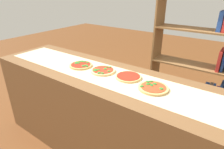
# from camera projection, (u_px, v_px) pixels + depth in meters

# --- Properties ---
(counter) EXTENTS (2.69, 0.68, 0.93)m
(counter) POSITION_uv_depth(u_px,v_px,m) (112.00, 119.00, 1.92)
(counter) COLOR brown
(counter) RESTS_ON ground_plane
(parchment_paper) EXTENTS (2.53, 0.42, 0.00)m
(parchment_paper) POSITION_uv_depth(u_px,v_px,m) (112.00, 76.00, 1.73)
(parchment_paper) COLOR beige
(parchment_paper) RESTS_ON counter
(pizza_spinach_0) EXTENTS (0.23, 0.23, 0.03)m
(pizza_spinach_0) POSITION_uv_depth(u_px,v_px,m) (81.00, 65.00, 1.95)
(pizza_spinach_0) COLOR tan
(pizza_spinach_0) RESTS_ON parchment_paper
(pizza_spinach_1) EXTENTS (0.23, 0.23, 0.03)m
(pizza_spinach_1) POSITION_uv_depth(u_px,v_px,m) (103.00, 71.00, 1.82)
(pizza_spinach_1) COLOR #E5C17F
(pizza_spinach_1) RESTS_ON parchment_paper
(pizza_plain_2) EXTENTS (0.23, 0.23, 0.02)m
(pizza_plain_2) POSITION_uv_depth(u_px,v_px,m) (128.00, 77.00, 1.70)
(pizza_plain_2) COLOR #DBB26B
(pizza_plain_2) RESTS_ON parchment_paper
(pizza_spinach_3) EXTENTS (0.24, 0.24, 0.02)m
(pizza_spinach_3) POSITION_uv_depth(u_px,v_px,m) (153.00, 88.00, 1.51)
(pizza_spinach_3) COLOR tan
(pizza_spinach_3) RESTS_ON parchment_paper
(bookshelf) EXTENTS (0.90, 0.28, 1.66)m
(bookshelf) POSITION_uv_depth(u_px,v_px,m) (202.00, 69.00, 2.23)
(bookshelf) COLOR brown
(bookshelf) RESTS_ON ground_plane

